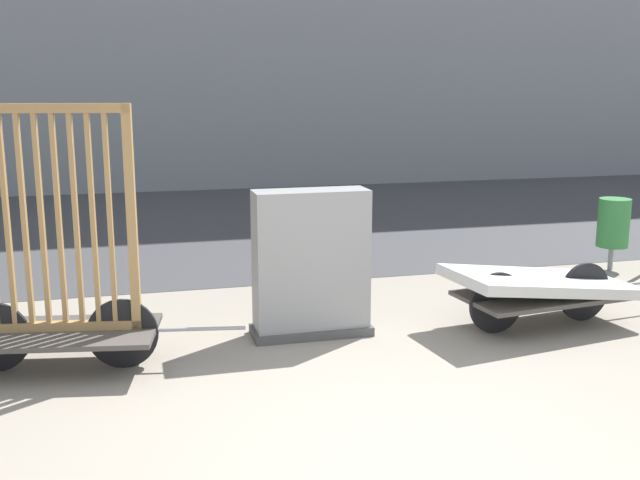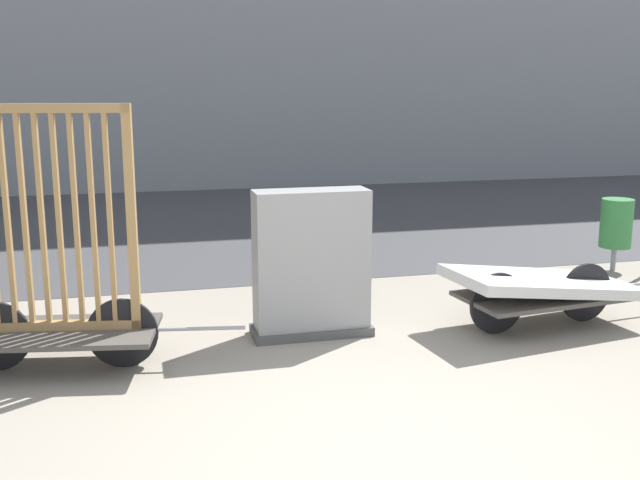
# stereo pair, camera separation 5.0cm
# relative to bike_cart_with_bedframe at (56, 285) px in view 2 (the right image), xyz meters

# --- Properties ---
(ground_plane) EXTENTS (60.00, 60.00, 0.00)m
(ground_plane) POSITION_rel_bike_cart_with_bedframe_xyz_m (2.10, -2.10, -0.68)
(ground_plane) COLOR gray
(road_strip) EXTENTS (56.00, 7.83, 0.01)m
(road_strip) POSITION_rel_bike_cart_with_bedframe_xyz_m (2.10, 5.97, -0.68)
(road_strip) COLOR #424244
(road_strip) RESTS_ON ground_plane
(bike_cart_with_bedframe) EXTENTS (2.24, 1.04, 2.06)m
(bike_cart_with_bedframe) POSITION_rel_bike_cart_with_bedframe_xyz_m (0.00, 0.00, 0.00)
(bike_cart_with_bedframe) COLOR #4C4742
(bike_cart_with_bedframe) RESTS_ON ground_plane
(bike_cart_with_mattress) EXTENTS (2.37, 1.05, 0.58)m
(bike_cart_with_mattress) POSITION_rel_bike_cart_with_bedframe_xyz_m (4.21, 0.00, -0.30)
(bike_cart_with_mattress) COLOR #4C4742
(bike_cart_with_mattress) RESTS_ON ground_plane
(utility_cabinet) EXTENTS (1.06, 0.41, 1.31)m
(utility_cabinet) POSITION_rel_bike_cart_with_bedframe_xyz_m (2.10, 0.32, -0.07)
(utility_cabinet) COLOR #4C4C4C
(utility_cabinet) RESTS_ON ground_plane
(trash_bin) EXTENTS (0.37, 0.37, 0.87)m
(trash_bin) POSITION_rel_bike_cart_with_bedframe_xyz_m (6.16, 1.70, -0.11)
(trash_bin) COLOR gray
(trash_bin) RESTS_ON ground_plane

